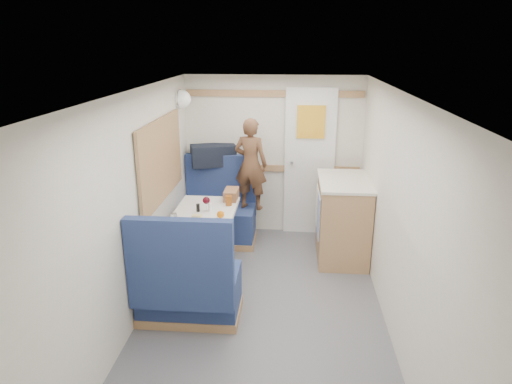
# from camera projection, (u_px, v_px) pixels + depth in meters

# --- Properties ---
(floor) EXTENTS (4.50, 4.50, 0.00)m
(floor) POSITION_uv_depth(u_px,v_px,m) (260.00, 331.00, 3.93)
(floor) COLOR #515156
(floor) RESTS_ON ground
(ceiling) EXTENTS (4.50, 4.50, 0.00)m
(ceiling) POSITION_uv_depth(u_px,v_px,m) (261.00, 96.00, 3.30)
(ceiling) COLOR silver
(ceiling) RESTS_ON wall_back
(wall_back) EXTENTS (2.20, 0.02, 2.00)m
(wall_back) POSITION_uv_depth(u_px,v_px,m) (274.00, 156.00, 5.74)
(wall_back) COLOR silver
(wall_back) RESTS_ON floor
(wall_left) EXTENTS (0.02, 4.50, 2.00)m
(wall_left) POSITION_uv_depth(u_px,v_px,m) (126.00, 220.00, 3.70)
(wall_left) COLOR silver
(wall_left) RESTS_ON floor
(wall_right) EXTENTS (0.02, 4.50, 2.00)m
(wall_right) POSITION_uv_depth(u_px,v_px,m) (402.00, 228.00, 3.53)
(wall_right) COLOR silver
(wall_right) RESTS_ON floor
(oak_trim_low) EXTENTS (2.15, 0.02, 0.08)m
(oak_trim_low) POSITION_uv_depth(u_px,v_px,m) (273.00, 168.00, 5.77)
(oak_trim_low) COLOR olive
(oak_trim_low) RESTS_ON wall_back
(oak_trim_high) EXTENTS (2.15, 0.02, 0.08)m
(oak_trim_high) POSITION_uv_depth(u_px,v_px,m) (274.00, 94.00, 5.48)
(oak_trim_high) COLOR olive
(oak_trim_high) RESTS_ON wall_back
(side_window) EXTENTS (0.04, 1.30, 0.72)m
(side_window) POSITION_uv_depth(u_px,v_px,m) (161.00, 160.00, 4.57)
(side_window) COLOR #9AA98F
(side_window) RESTS_ON wall_left
(rear_door) EXTENTS (0.62, 0.12, 1.86)m
(rear_door) POSITION_uv_depth(u_px,v_px,m) (309.00, 160.00, 5.68)
(rear_door) COLOR white
(rear_door) RESTS_ON wall_back
(dinette_table) EXTENTS (0.62, 0.92, 0.72)m
(dinette_table) POSITION_uv_depth(u_px,v_px,m) (205.00, 224.00, 4.75)
(dinette_table) COLOR white
(dinette_table) RESTS_ON floor
(bench_far) EXTENTS (0.90, 0.59, 1.05)m
(bench_far) POSITION_uv_depth(u_px,v_px,m) (219.00, 218.00, 5.65)
(bench_far) COLOR navy
(bench_far) RESTS_ON floor
(bench_near) EXTENTS (0.90, 0.59, 1.05)m
(bench_near) POSITION_uv_depth(u_px,v_px,m) (188.00, 289.00, 4.01)
(bench_near) COLOR navy
(bench_near) RESTS_ON floor
(ledge) EXTENTS (0.90, 0.14, 0.04)m
(ledge) POSITION_uv_depth(u_px,v_px,m) (221.00, 167.00, 5.71)
(ledge) COLOR olive
(ledge) RESTS_ON bench_far
(dome_light) EXTENTS (0.20, 0.20, 0.20)m
(dome_light) POSITION_uv_depth(u_px,v_px,m) (182.00, 99.00, 5.21)
(dome_light) COLOR white
(dome_light) RESTS_ON wall_left
(galley_counter) EXTENTS (0.57, 0.92, 0.92)m
(galley_counter) POSITION_uv_depth(u_px,v_px,m) (342.00, 218.00, 5.18)
(galley_counter) COLOR olive
(galley_counter) RESTS_ON floor
(person) EXTENTS (0.45, 0.36, 1.10)m
(person) POSITION_uv_depth(u_px,v_px,m) (251.00, 164.00, 5.38)
(person) COLOR brown
(person) RESTS_ON bench_far
(duffel_bag) EXTENTS (0.60, 0.42, 0.26)m
(duffel_bag) POSITION_uv_depth(u_px,v_px,m) (213.00, 155.00, 5.67)
(duffel_bag) COLOR black
(duffel_bag) RESTS_ON ledge
(tray) EXTENTS (0.36, 0.41, 0.02)m
(tray) POSITION_uv_depth(u_px,v_px,m) (205.00, 216.00, 4.51)
(tray) COLOR white
(tray) RESTS_ON dinette_table
(orange_fruit) EXTENTS (0.07, 0.07, 0.07)m
(orange_fruit) POSITION_uv_depth(u_px,v_px,m) (220.00, 214.00, 4.43)
(orange_fruit) COLOR orange
(orange_fruit) RESTS_ON tray
(cheese_block) EXTENTS (0.10, 0.06, 0.03)m
(cheese_block) POSITION_uv_depth(u_px,v_px,m) (197.00, 216.00, 4.44)
(cheese_block) COLOR #D6BD7C
(cheese_block) RESTS_ON tray
(wine_glass) EXTENTS (0.08, 0.08, 0.17)m
(wine_glass) POSITION_uv_depth(u_px,v_px,m) (206.00, 201.00, 4.60)
(wine_glass) COLOR white
(wine_glass) RESTS_ON dinette_table
(tumbler_left) EXTENTS (0.06, 0.06, 0.10)m
(tumbler_left) POSITION_uv_depth(u_px,v_px,m) (174.00, 219.00, 4.34)
(tumbler_left) COLOR white
(tumbler_left) RESTS_ON dinette_table
(beer_glass) EXTENTS (0.07, 0.07, 0.11)m
(beer_glass) POSITION_uv_depth(u_px,v_px,m) (229.00, 201.00, 4.82)
(beer_glass) COLOR brown
(beer_glass) RESTS_ON dinette_table
(pepper_grinder) EXTENTS (0.04, 0.04, 0.10)m
(pepper_grinder) POSITION_uv_depth(u_px,v_px,m) (198.00, 209.00, 4.61)
(pepper_grinder) COLOR black
(pepper_grinder) RESTS_ON dinette_table
(salt_grinder) EXTENTS (0.04, 0.04, 0.09)m
(salt_grinder) POSITION_uv_depth(u_px,v_px,m) (210.00, 208.00, 4.63)
(salt_grinder) COLOR white
(salt_grinder) RESTS_ON dinette_table
(bread_loaf) EXTENTS (0.15, 0.27, 0.11)m
(bread_loaf) POSITION_uv_depth(u_px,v_px,m) (231.00, 194.00, 5.02)
(bread_loaf) COLOR olive
(bread_loaf) RESTS_ON dinette_table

